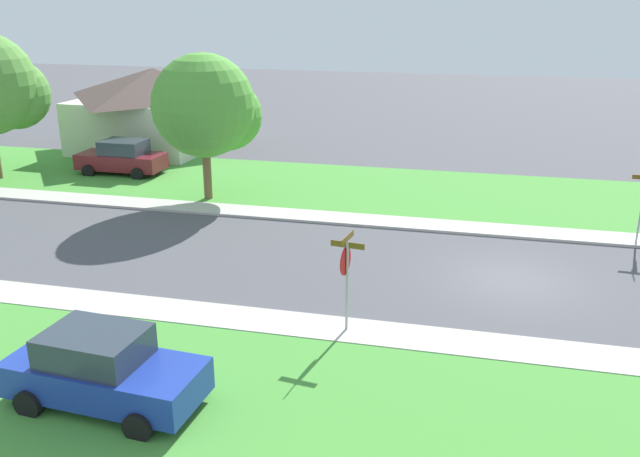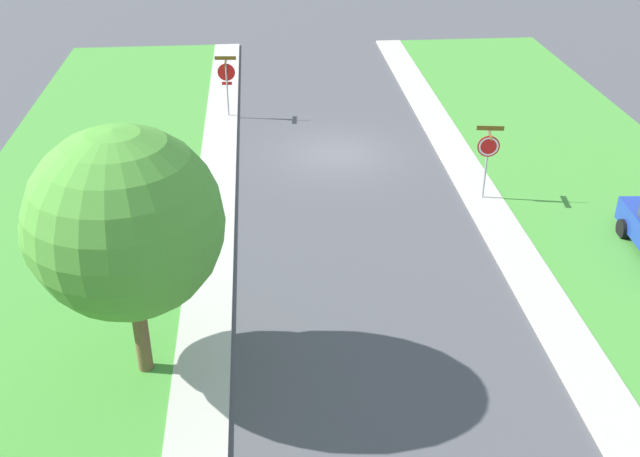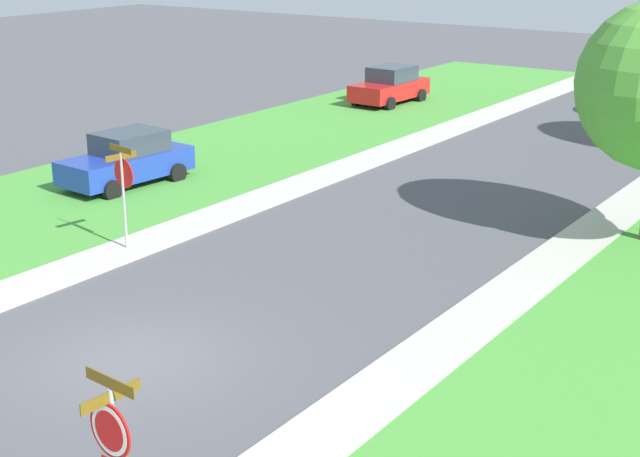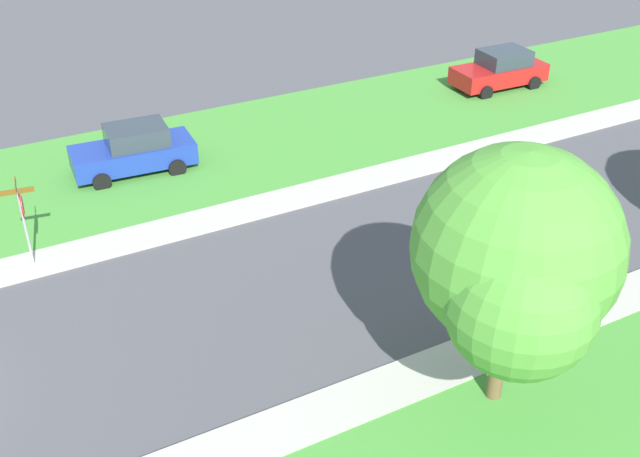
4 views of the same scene
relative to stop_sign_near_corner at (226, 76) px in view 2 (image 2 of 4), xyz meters
name	(u,v)px [view 2 (image 2 of 4)]	position (x,y,z in m)	size (l,w,h in m)	color
ground_plane	(337,154)	(-4.38, 4.47, -1.88)	(120.00, 120.00, 0.00)	#4C4C51
sidewalk_east	(204,346)	(0.32, 16.47, -1.83)	(1.40, 56.00, 0.10)	#B7B2A8
lawn_east	(16,356)	(5.02, 16.47, -1.84)	(8.00, 56.00, 0.08)	#479338
sidewalk_west	(560,327)	(-9.08, 16.47, -1.83)	(1.40, 56.00, 0.10)	#B7B2A8
stop_sign_near_corner	(226,76)	(0.00, 0.00, 0.00)	(0.92, 0.92, 2.77)	#9E9EA3
stop_sign_far_corner	(488,151)	(-9.07, 8.93, 0.01)	(0.91, 0.91, 2.77)	#9E9EA3
tree_sidewalk_mid	(116,225)	(1.93, 17.09, 2.13)	(4.71, 4.38, 6.34)	brown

